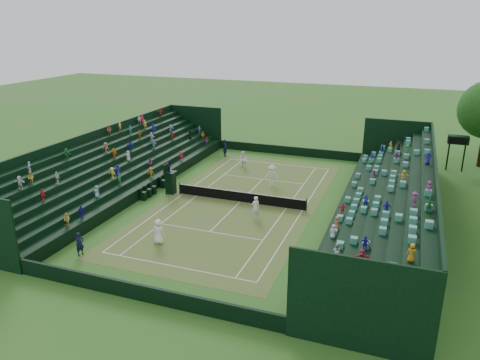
{
  "coord_description": "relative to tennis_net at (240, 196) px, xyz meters",
  "views": [
    {
      "loc": [
        13.03,
        -35.07,
        14.86
      ],
      "look_at": [
        0.0,
        0.0,
        2.0
      ],
      "focal_mm": 35.0,
      "sensor_mm": 36.0,
      "label": 1
    }
  ],
  "objects": [
    {
      "name": "line_judge_north",
      "position": [
        -6.5,
        12.68,
        0.46
      ],
      "size": [
        0.65,
        0.82,
        1.98
      ],
      "primitive_type": "imported",
      "rotation": [
        0.0,
        0.0,
        1.84
      ],
      "color": "black",
      "rests_on": "ground"
    },
    {
      "name": "perimeter_wall_east",
      "position": [
        8.48,
        0.0,
        -0.03
      ],
      "size": [
        0.2,
        31.77,
        1.0
      ],
      "primitive_type": "cube",
      "color": "black",
      "rests_on": "ground"
    },
    {
      "name": "player_near_east",
      "position": [
        2.37,
        -2.89,
        0.41
      ],
      "size": [
        0.81,
        0.78,
        1.87
      ],
      "primitive_type": "imported",
      "rotation": [
        0.0,
        0.0,
        3.84
      ],
      "color": "white",
      "rests_on": "ground"
    },
    {
      "name": "player_near_west",
      "position": [
        -2.6,
        -9.33,
        0.37
      ],
      "size": [
        0.94,
        0.68,
        1.79
      ],
      "primitive_type": "imported",
      "rotation": [
        0.0,
        0.0,
        3.27
      ],
      "color": "white",
      "rests_on": "ground"
    },
    {
      "name": "umpire_chair",
      "position": [
        -6.61,
        -0.14,
        0.77
      ],
      "size": [
        0.96,
        0.96,
        3.03
      ],
      "color": "black",
      "rests_on": "ground"
    },
    {
      "name": "tennis_net",
      "position": [
        0.0,
        0.0,
        0.0
      ],
      "size": [
        11.67,
        0.1,
        1.06
      ],
      "color": "black",
      "rests_on": "ground"
    },
    {
      "name": "ground",
      "position": [
        0.0,
        0.0,
        -0.53
      ],
      "size": [
        160.0,
        160.0,
        0.0
      ],
      "primitive_type": "plane",
      "color": "#396921",
      "rests_on": "ground"
    },
    {
      "name": "scoreboard_tower",
      "position": [
        17.75,
        16.0,
        2.62
      ],
      "size": [
        2.0,
        1.0,
        3.7
      ],
      "color": "black",
      "rests_on": "ground"
    },
    {
      "name": "player_far_west",
      "position": [
        -3.05,
        9.29,
        0.37
      ],
      "size": [
        1.02,
        0.89,
        1.8
      ],
      "primitive_type": "imported",
      "rotation": [
        0.0,
        0.0,
        -0.27
      ],
      "color": "white",
      "rests_on": "ground"
    },
    {
      "name": "line_judge_south",
      "position": [
        -6.6,
        -12.68,
        0.29
      ],
      "size": [
        0.56,
        0.69,
        1.63
      ],
      "primitive_type": "imported",
      "rotation": [
        0.0,
        0.0,
        1.25
      ],
      "color": "black",
      "rests_on": "ground"
    },
    {
      "name": "courtside_chairs",
      "position": [
        -8.02,
        0.04,
        -0.12
      ],
      "size": [
        0.49,
        5.47,
        1.07
      ],
      "color": "black",
      "rests_on": "ground"
    },
    {
      "name": "player_far_east",
      "position": [
        1.31,
        5.13,
        0.47
      ],
      "size": [
        1.46,
        1.15,
        1.98
      ],
      "primitive_type": "imported",
      "rotation": [
        0.0,
        0.0,
        0.37
      ],
      "color": "white",
      "rests_on": "ground"
    },
    {
      "name": "perimeter_wall_south",
      "position": [
        0.0,
        -15.88,
        -0.03
      ],
      "size": [
        17.17,
        0.2,
        1.0
      ],
      "primitive_type": "cube",
      "color": "black",
      "rests_on": "ground"
    },
    {
      "name": "court_surface",
      "position": [
        0.0,
        0.0,
        -0.52
      ],
      "size": [
        12.97,
        26.77,
        0.01
      ],
      "primitive_type": "cube",
      "color": "#2E6B23",
      "rests_on": "ground"
    },
    {
      "name": "north_grandstand",
      "position": [
        12.66,
        0.0,
        1.02
      ],
      "size": [
        6.6,
        32.0,
        4.9
      ],
      "color": "black",
      "rests_on": "ground"
    },
    {
      "name": "south_grandstand",
      "position": [
        -12.66,
        0.0,
        1.02
      ],
      "size": [
        6.6,
        32.0,
        4.9
      ],
      "color": "black",
      "rests_on": "ground"
    },
    {
      "name": "perimeter_wall_north",
      "position": [
        0.0,
        15.88,
        -0.03
      ],
      "size": [
        17.17,
        0.2,
        1.0
      ],
      "primitive_type": "cube",
      "color": "black",
      "rests_on": "ground"
    },
    {
      "name": "perimeter_wall_west",
      "position": [
        -8.48,
        0.0,
        -0.03
      ],
      "size": [
        0.2,
        31.77,
        1.0
      ],
      "primitive_type": "cube",
      "color": "black",
      "rests_on": "ground"
    }
  ]
}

